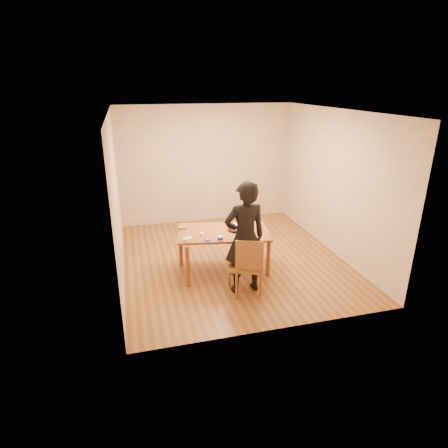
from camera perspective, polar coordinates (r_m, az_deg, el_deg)
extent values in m
cube|color=brown|center=(7.14, 1.29, -5.25)|extent=(4.00, 4.50, 0.00)
cube|color=silver|center=(6.44, 1.49, 16.90)|extent=(4.00, 4.50, 0.00)
cube|color=tan|center=(8.79, -2.73, 9.03)|extent=(4.00, 0.00, 2.70)
cube|color=tan|center=(6.42, -16.07, 3.82)|extent=(0.00, 4.50, 2.70)
cube|color=tan|center=(7.46, 16.41, 6.08)|extent=(0.00, 4.50, 2.70)
cube|color=brown|center=(6.41, -0.11, -1.27)|extent=(1.68, 1.17, 0.04)
cube|color=brown|center=(5.88, 3.23, -6.40)|extent=(0.60, 0.60, 0.04)
cylinder|color=#AA0B22|center=(6.45, 1.97, -0.83)|extent=(0.32, 0.32, 0.02)
cylinder|color=white|center=(6.43, 1.98, -0.45)|extent=(0.21, 0.21, 0.07)
ellipsoid|color=white|center=(6.41, 1.98, -0.07)|extent=(0.20, 0.20, 0.03)
cylinder|color=white|center=(6.02, -0.57, -2.19)|extent=(0.08, 0.08, 0.08)
cylinder|color=#1C1AAB|center=(6.03, -2.53, -2.50)|extent=(0.10, 0.10, 0.01)
ellipsoid|color=white|center=(6.03, -2.54, -2.38)|extent=(0.04, 0.04, 0.02)
cylinder|color=white|center=(6.04, -5.75, -2.37)|extent=(0.09, 0.09, 0.04)
cylinder|color=white|center=(6.24, -3.40, -1.54)|extent=(0.08, 0.08, 0.04)
cylinder|color=white|center=(6.08, -5.30, -2.21)|extent=(0.08, 0.08, 0.04)
cube|color=#F138BF|center=(6.53, -6.30, -0.68)|extent=(0.13, 0.08, 0.02)
cube|color=green|center=(6.53, -6.36, -0.51)|extent=(0.13, 0.07, 0.02)
cube|color=black|center=(5.91, -1.78, -2.98)|extent=(0.16, 0.05, 0.01)
imported|color=black|center=(5.73, 3.19, -2.16)|extent=(0.68, 0.46, 1.81)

